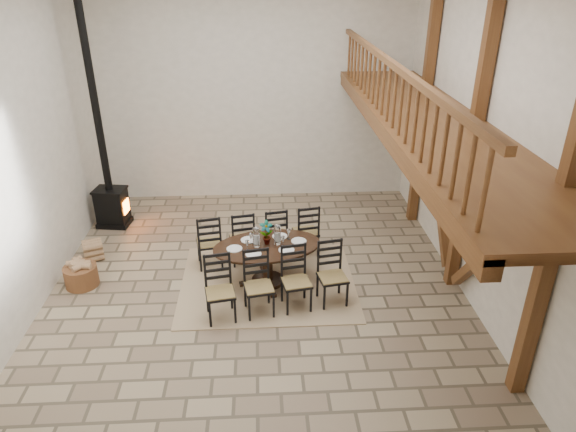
{
  "coord_description": "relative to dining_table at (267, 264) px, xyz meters",
  "views": [
    {
      "loc": [
        0.11,
        -7.37,
        5.03
      ],
      "look_at": [
        0.56,
        0.4,
        1.17
      ],
      "focal_mm": 32.0,
      "sensor_mm": 36.0,
      "label": 1
    }
  ],
  "objects": [
    {
      "name": "ground",
      "position": [
        -0.19,
        -0.16,
        -0.38
      ],
      "size": [
        8.0,
        8.0,
        0.0
      ],
      "primitive_type": "plane",
      "color": "tan",
      "rests_on": "ground"
    },
    {
      "name": "room_shell",
      "position": [
        1.0,
        -0.16,
        2.63
      ],
      "size": [
        7.02,
        8.02,
        5.01
      ],
      "color": "silver",
      "rests_on": "ground"
    },
    {
      "name": "rug",
      "position": [
        0.0,
        -0.0,
        -0.37
      ],
      "size": [
        3.0,
        2.5,
        0.02
      ],
      "primitive_type": "cube",
      "color": "tan",
      "rests_on": "ground"
    },
    {
      "name": "dining_table",
      "position": [
        0.0,
        0.0,
        0.0
      ],
      "size": [
        2.59,
        2.41,
        1.18
      ],
      "rotation": [
        0.0,
        0.0,
        0.18
      ],
      "color": "black",
      "rests_on": "ground"
    },
    {
      "name": "wood_stove",
      "position": [
        -3.21,
        2.4,
        0.75
      ],
      "size": [
        0.7,
        0.58,
        5.0
      ],
      "rotation": [
        0.0,
        0.0,
        -0.14
      ],
      "color": "black",
      "rests_on": "ground"
    },
    {
      "name": "log_basket",
      "position": [
        -3.21,
        0.12,
        -0.18
      ],
      "size": [
        0.56,
        0.56,
        0.46
      ],
      "rotation": [
        0.0,
        0.0,
        0.06
      ],
      "color": "brown",
      "rests_on": "ground"
    },
    {
      "name": "log_stack",
      "position": [
        -3.26,
        1.01,
        -0.2
      ],
      "size": [
        0.45,
        0.46,
        0.35
      ],
      "rotation": [
        0.0,
        0.0,
        0.39
      ],
      "color": "tan",
      "rests_on": "ground"
    }
  ]
}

